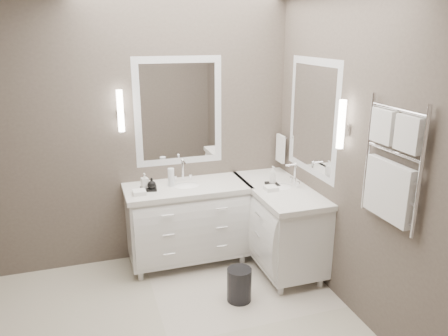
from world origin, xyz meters
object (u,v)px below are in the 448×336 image
object	(u,v)px
vanity_back	(187,219)
waste_bin	(239,285)
vanity_right	(279,220)
towel_ladder	(391,170)

from	to	relation	value
vanity_back	waste_bin	size ratio (longest dim) A/B	4.01
vanity_back	vanity_right	world-z (taller)	same
vanity_right	waste_bin	size ratio (longest dim) A/B	4.01
vanity_right	towel_ladder	xyz separation A→B (m)	(0.23, -1.30, 0.91)
vanity_back	waste_bin	bearing A→B (deg)	-71.85
vanity_back	waste_bin	world-z (taller)	vanity_back
vanity_right	waste_bin	xyz separation A→B (m)	(-0.60, -0.50, -0.33)
vanity_back	vanity_right	size ratio (longest dim) A/B	1.00
towel_ladder	waste_bin	size ratio (longest dim) A/B	2.91
vanity_back	vanity_right	bearing A→B (deg)	-20.38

